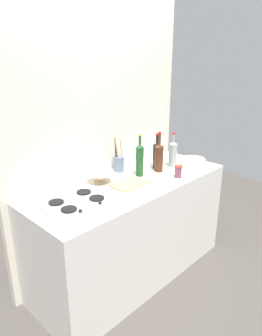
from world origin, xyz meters
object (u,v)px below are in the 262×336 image
wine_bottle_mid_left (157,155)px  wine_bottle_mid_right (159,157)px  utensil_crock (119,163)px  condiment_jar_front (178,171)px  stovetop_hob (77,202)px  wine_bottle_rightmost (140,160)px  mixing_bowl (100,177)px  cutting_board (129,184)px  wine_bottle_leftmost (173,153)px  plate_stack (192,163)px

wine_bottle_mid_left → wine_bottle_mid_right: (-0.05, -0.07, 0.01)m
utensil_crock → condiment_jar_front: bearing=-62.1°
stovetop_hob → wine_bottle_mid_left: wine_bottle_mid_left is taller
wine_bottle_rightmost → mixing_bowl: (-0.34, 0.13, -0.10)m
wine_bottle_mid_left → wine_bottle_rightmost: (-0.25, -0.02, 0.02)m
wine_bottle_rightmost → cutting_board: (-0.21, -0.08, -0.14)m
wine_bottle_mid_right → utensil_crock: size_ratio=1.13×
wine_bottle_leftmost → wine_bottle_rightmost: bearing=171.3°
utensil_crock → stovetop_hob: bearing=-157.9°
wine_bottle_rightmost → condiment_jar_front: bearing=-52.9°
mixing_bowl → stovetop_hob: bearing=-153.3°
wine_bottle_rightmost → plate_stack: bearing=-20.5°
wine_bottle_mid_right → mixing_bowl: bearing=161.9°
condiment_jar_front → stovetop_hob: bearing=167.3°
condiment_jar_front → cutting_board: 0.45m
plate_stack → mixing_bowl: size_ratio=1.08×
wine_bottle_rightmost → utensil_crock: bearing=103.8°
utensil_crock → condiment_jar_front: (0.25, -0.47, -0.03)m
wine_bottle_leftmost → wine_bottle_mid_right: (-0.19, 0.01, 0.01)m
wine_bottle_leftmost → wine_bottle_rightmost: wine_bottle_rightmost is taller
condiment_jar_front → wine_bottle_mid_right: bearing=89.8°
wine_bottle_mid_right → wine_bottle_leftmost: bearing=-3.4°
plate_stack → condiment_jar_front: (-0.32, -0.07, 0.01)m
wine_bottle_rightmost → mixing_bowl: wine_bottle_rightmost is taller
wine_bottle_mid_left → mixing_bowl: (-0.59, 0.11, -0.08)m
cutting_board → utensil_crock: bearing=61.4°
wine_bottle_mid_right → utensil_crock: 0.36m
wine_bottle_leftmost → wine_bottle_mid_right: bearing=176.6°
plate_stack → wine_bottle_mid_right: 0.36m
stovetop_hob → cutting_board: size_ratio=1.63×
wine_bottle_mid_right → condiment_jar_front: size_ratio=3.43×
plate_stack → wine_bottle_mid_left: wine_bottle_mid_left is taller
stovetop_hob → condiment_jar_front: 0.93m
wine_bottle_mid_left → condiment_jar_front: 0.30m
stovetop_hob → utensil_crock: utensil_crock is taller
utensil_crock → wine_bottle_mid_left: bearing=-31.6°
cutting_board → condiment_jar_front: bearing=-23.6°
stovetop_hob → wine_bottle_rightmost: (0.71, 0.06, 0.13)m
wine_bottle_leftmost → condiment_jar_front: (-0.19, -0.20, -0.07)m
wine_bottle_rightmost → mixing_bowl: size_ratio=1.73×
wine_bottle_mid_left → utensil_crock: bearing=148.4°
utensil_crock → condiment_jar_front: utensil_crock is taller
plate_stack → wine_bottle_leftmost: size_ratio=0.72×
stovetop_hob → mixing_bowl: (0.37, 0.19, 0.03)m
wine_bottle_mid_right → mixing_bowl: 0.58m
wine_bottle_mid_left → wine_bottle_rightmost: wine_bottle_rightmost is taller
condiment_jar_front → cutting_board: bearing=156.4°
wine_bottle_mid_left → utensil_crock: size_ratio=1.02×
wine_bottle_leftmost → wine_bottle_rightmost: size_ratio=0.87×
mixing_bowl → condiment_jar_front: bearing=-35.9°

